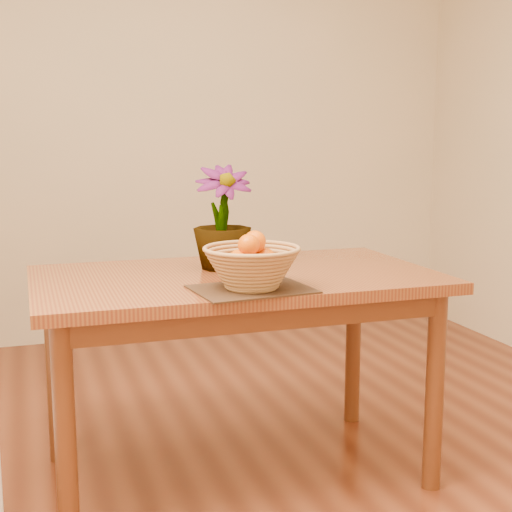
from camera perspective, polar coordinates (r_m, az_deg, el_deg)
name	(u,v)px	position (r m, az deg, el deg)	size (l,w,h in m)	color
wall_back	(142,115)	(4.37, -9.13, 11.06)	(4.00, 0.02, 2.70)	beige
table	(236,298)	(2.53, -1.58, -3.37)	(1.40, 0.80, 0.75)	brown
placemat	(252,289)	(2.24, -0.34, -2.67)	(0.36, 0.27, 0.01)	#322012
wicker_basket	(252,269)	(2.23, -0.34, -1.05)	(0.31, 0.31, 0.13)	#A37043
orange_pile	(252,256)	(2.22, -0.34, 0.02)	(0.17, 0.17, 0.13)	#E55E03
potted_plant	(222,218)	(2.57, -2.71, 3.09)	(0.21, 0.21, 0.38)	#173F12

